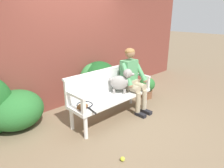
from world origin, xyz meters
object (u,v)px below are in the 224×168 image
Objects in this scene: tennis_ball at (123,159)px; potted_plant at (147,86)px; garden_bench at (112,99)px; tennis_racket at (85,105)px; person_seated at (132,77)px; dog_on_bench at (122,81)px; baseball_glove at (82,106)px.

potted_plant is (2.13, 1.17, 0.26)m from tennis_ball.
garden_bench is 3.09× the size of tennis_racket.
dog_on_bench is at bearing 178.10° from person_seated.
garden_bench is 1.33× the size of person_seated.
garden_bench is 3.55× the size of dog_on_bench.
tennis_racket reaches higher than tennis_ball.
dog_on_bench is 2.29× the size of baseball_glove.
garden_bench is at bearing 178.09° from person_seated.
garden_bench is at bearing 178.08° from dog_on_bench.
garden_bench is 1.36m from potted_plant.
dog_on_bench reaches higher than tennis_racket.
person_seated is 1.34m from baseball_glove.
person_seated is 2.67× the size of dog_on_bench.
garden_bench reaches higher than tennis_ball.
baseball_glove reaches higher than potted_plant.
tennis_racket is at bearing 179.15° from garden_bench.
garden_bench is at bearing -8.69° from baseball_glove.
baseball_glove is (-1.01, -0.05, -0.21)m from dog_on_bench.
potted_plant is (1.09, 0.16, -0.43)m from dog_on_bench.
person_seated is 20.42× the size of tennis_ball.
garden_bench is 8.14× the size of baseball_glove.
garden_bench is at bearing -173.81° from potted_plant.
baseball_glove is 0.42× the size of potted_plant.
baseball_glove reaches higher than tennis_ball.
potted_plant is (1.99, 0.14, -0.19)m from tennis_racket.
dog_on_bench is (-0.30, 0.01, -0.01)m from person_seated.
person_seated is at bearing -1.34° from tennis_racket.
dog_on_bench is at bearing -1.92° from garden_bench.
baseball_glove is (-0.75, -0.06, 0.10)m from garden_bench.
tennis_ball is 0.13× the size of potted_plant.
person_seated is 1.83m from tennis_ball.
tennis_racket is at bearing 178.84° from dog_on_bench.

